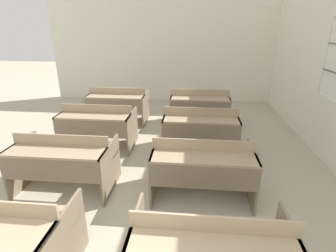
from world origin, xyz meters
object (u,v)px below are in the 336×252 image
at_px(bench_third_right, 200,127).
at_px(bench_second_left, 64,160).
at_px(bench_back_left, 118,103).
at_px(bench_back_right, 200,105).
at_px(bench_third_left, 98,124).
at_px(bench_second_right, 203,165).

bearing_deg(bench_third_right, bench_second_left, -143.74).
relative_size(bench_back_left, bench_back_right, 1.00).
distance_m(bench_second_left, bench_third_left, 1.33).
relative_size(bench_second_left, bench_back_right, 1.00).
distance_m(bench_second_left, bench_back_left, 2.63).
bearing_deg(bench_third_left, bench_second_left, -89.47).
bearing_deg(bench_second_right, bench_back_right, 89.91).
bearing_deg(bench_third_left, bench_third_right, 0.04).
relative_size(bench_second_right, bench_third_right, 1.00).
distance_m(bench_third_left, bench_third_right, 1.82).
xyz_separation_m(bench_second_right, bench_third_right, (-0.00, 1.31, 0.00)).
xyz_separation_m(bench_third_left, bench_back_right, (1.83, 1.32, 0.00)).
distance_m(bench_second_right, bench_back_right, 2.62).
bearing_deg(bench_back_right, bench_back_left, -179.66).
relative_size(bench_second_left, bench_second_right, 1.00).
bearing_deg(bench_back_left, bench_second_left, -89.88).
height_order(bench_third_left, bench_back_right, same).
relative_size(bench_second_right, bench_third_left, 1.00).
distance_m(bench_second_left, bench_back_right, 3.21).
bearing_deg(bench_second_left, bench_back_right, 55.49).
bearing_deg(bench_second_left, bench_third_right, 36.26).
relative_size(bench_third_right, bench_back_left, 1.00).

